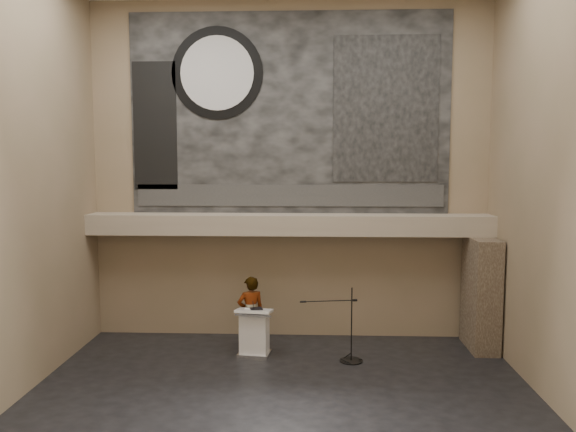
{
  "coord_description": "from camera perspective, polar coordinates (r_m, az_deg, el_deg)",
  "views": [
    {
      "loc": [
        0.56,
        -10.25,
        4.58
      ],
      "look_at": [
        0.0,
        3.2,
        3.2
      ],
      "focal_mm": 35.0,
      "sensor_mm": 36.0,
      "label": 1
    }
  ],
  "objects": [
    {
      "name": "wall_right",
      "position": [
        11.17,
        25.85,
        3.58
      ],
      "size": [
        0.02,
        8.0,
        8.5
      ],
      "primitive_type": "cube",
      "color": "#7E6D50",
      "rests_on": "floor"
    },
    {
      "name": "papers",
      "position": [
        13.16,
        -4.04,
        -9.48
      ],
      "size": [
        0.21,
        0.28,
        0.0
      ],
      "primitive_type": "cube",
      "rotation": [
        0.0,
        0.0,
        -0.03
      ],
      "color": "white",
      "rests_on": "lectern"
    },
    {
      "name": "soffit",
      "position": [
        13.95,
        0.07,
        -0.85
      ],
      "size": [
        10.0,
        0.8,
        0.5
      ],
      "primitive_type": "cube",
      "color": "gray",
      "rests_on": "wall_back"
    },
    {
      "name": "stone_pier",
      "position": [
        14.38,
        19.01,
        -7.45
      ],
      "size": [
        0.6,
        1.4,
        2.7
      ],
      "primitive_type": "cube",
      "color": "#46382B",
      "rests_on": "floor"
    },
    {
      "name": "binder",
      "position": [
        13.16,
        -3.24,
        -9.41
      ],
      "size": [
        0.32,
        0.29,
        0.04
      ],
      "primitive_type": "cube",
      "rotation": [
        0.0,
        0.0,
        0.34
      ],
      "color": "black",
      "rests_on": "lectern"
    },
    {
      "name": "banner",
      "position": [
        14.27,
        0.13,
        10.35
      ],
      "size": [
        8.0,
        0.05,
        5.0
      ],
      "primitive_type": "cube",
      "color": "black",
      "rests_on": "wall_back"
    },
    {
      "name": "banner_building_print",
      "position": [
        14.35,
        9.92,
        10.64
      ],
      "size": [
        2.6,
        0.02,
        3.6
      ],
      "primitive_type": "cube",
      "color": "black",
      "rests_on": "banner"
    },
    {
      "name": "banner_text_strip",
      "position": [
        14.22,
        0.12,
        2.1
      ],
      "size": [
        7.76,
        0.02,
        0.55
      ],
      "primitive_type": "cube",
      "color": "#2D2D2D",
      "rests_on": "banner"
    },
    {
      "name": "mic_stand",
      "position": [
        13.13,
        6.27,
        -13.46
      ],
      "size": [
        1.42,
        0.52,
        1.7
      ],
      "rotation": [
        0.0,
        0.0,
        0.16
      ],
      "color": "black",
      "rests_on": "floor"
    },
    {
      "name": "sprinkler_right",
      "position": [
        13.99,
        7.86,
        -2.05
      ],
      "size": [
        0.04,
        0.04,
        0.06
      ],
      "primitive_type": "cylinder",
      "color": "#B2893D",
      "rests_on": "soffit"
    },
    {
      "name": "banner_clock_rim",
      "position": [
        14.53,
        -7.21,
        14.2
      ],
      "size": [
        2.3,
        0.02,
        2.3
      ],
      "primitive_type": "cylinder",
      "rotation": [
        1.57,
        0.0,
        0.0
      ],
      "color": "black",
      "rests_on": "banner"
    },
    {
      "name": "banner_clock_face",
      "position": [
        14.51,
        -7.23,
        14.21
      ],
      "size": [
        1.84,
        0.02,
        1.84
      ],
      "primitive_type": "cylinder",
      "rotation": [
        1.57,
        0.0,
        0.0
      ],
      "color": "silver",
      "rests_on": "banner"
    },
    {
      "name": "wall_left",
      "position": [
        11.66,
        -26.14,
        3.64
      ],
      "size": [
        0.02,
        8.0,
        8.5
      ],
      "primitive_type": "cube",
      "color": "#7E6D50",
      "rests_on": "floor"
    },
    {
      "name": "speaker_person",
      "position": [
        13.65,
        -3.81,
        -9.83
      ],
      "size": [
        0.76,
        0.62,
        1.79
      ],
      "primitive_type": "imported",
      "rotation": [
        0.0,
        0.0,
        3.49
      ],
      "color": "white",
      "rests_on": "floor"
    },
    {
      "name": "floor",
      "position": [
        11.24,
        -0.71,
        -18.19
      ],
      "size": [
        10.0,
        10.0,
        0.0
      ],
      "primitive_type": "plane",
      "color": "black",
      "rests_on": "ground"
    },
    {
      "name": "sprinkler_left",
      "position": [
        14.09,
        -6.46,
        -1.97
      ],
      "size": [
        0.04,
        0.04,
        0.06
      ],
      "primitive_type": "cylinder",
      "color": "#B2893D",
      "rests_on": "soffit"
    },
    {
      "name": "banner_brick_print",
      "position": [
        14.74,
        -13.36,
        8.89
      ],
      "size": [
        1.1,
        0.02,
        3.2
      ],
      "primitive_type": "cube",
      "color": "black",
      "rests_on": "banner"
    },
    {
      "name": "wall_back",
      "position": [
        14.26,
        0.13,
        4.53
      ],
      "size": [
        10.0,
        0.02,
        8.5
      ],
      "primitive_type": "cube",
      "color": "#7E6D50",
      "rests_on": "floor"
    },
    {
      "name": "lectern",
      "position": [
        13.35,
        -3.44,
        -11.71
      ],
      "size": [
        0.88,
        0.68,
        1.14
      ],
      "rotation": [
        0.0,
        0.0,
        -0.14
      ],
      "color": "silver",
      "rests_on": "floor"
    },
    {
      "name": "wall_front",
      "position": [
        6.28,
        -2.73,
        2.86
      ],
      "size": [
        10.0,
        0.02,
        8.5
      ],
      "primitive_type": "cube",
      "color": "#7E6D50",
      "rests_on": "floor"
    }
  ]
}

